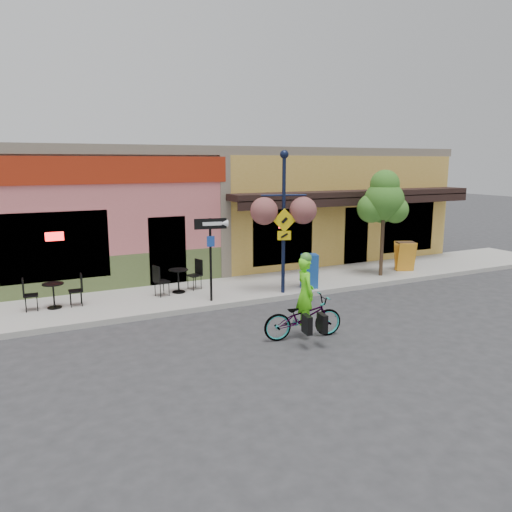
% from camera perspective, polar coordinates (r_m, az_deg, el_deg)
% --- Properties ---
extents(ground, '(90.00, 90.00, 0.00)m').
position_cam_1_polar(ground, '(14.45, 5.60, -5.36)').
color(ground, '#2D2D30').
rests_on(ground, ground).
extents(sidewalk, '(24.00, 3.00, 0.15)m').
position_cam_1_polar(sidewalk, '(16.10, 1.82, -3.35)').
color(sidewalk, '#9E9B93').
rests_on(sidewalk, ground).
extents(curb, '(24.00, 0.12, 0.15)m').
position_cam_1_polar(curb, '(14.88, 4.48, -4.56)').
color(curb, '#A8A59E').
rests_on(curb, ground).
extents(building, '(18.20, 8.20, 4.50)m').
position_cam_1_polar(building, '(20.70, -5.41, 5.86)').
color(building, '#C96365').
rests_on(building, ground).
extents(bicycle, '(1.96, 0.94, 0.99)m').
position_cam_1_polar(bicycle, '(11.53, 5.39, -6.99)').
color(bicycle, maroon).
rests_on(bicycle, ground).
extents(cyclist_rider, '(0.48, 0.65, 1.64)m').
position_cam_1_polar(cyclist_rider, '(11.46, 5.63, -5.40)').
color(cyclist_rider, '#62FE1A').
rests_on(cyclist_rider, ground).
extents(lamp_post, '(1.43, 0.91, 4.18)m').
position_cam_1_polar(lamp_post, '(14.56, 3.17, 3.80)').
color(lamp_post, black).
rests_on(lamp_post, sidewalk).
extents(one_way_sign, '(0.91, 0.36, 2.33)m').
position_cam_1_polar(one_way_sign, '(13.85, -5.20, -0.47)').
color(one_way_sign, black).
rests_on(one_way_sign, sidewalk).
extents(cafe_set_left, '(1.50, 0.79, 0.88)m').
position_cam_1_polar(cafe_set_left, '(14.30, -22.14, -3.84)').
color(cafe_set_left, black).
rests_on(cafe_set_left, sidewalk).
extents(cafe_set_right, '(1.69, 1.17, 0.92)m').
position_cam_1_polar(cafe_set_right, '(14.99, -8.85, -2.43)').
color(cafe_set_right, black).
rests_on(cafe_set_right, sidewalk).
extents(newspaper_box_blue, '(0.57, 0.54, 1.05)m').
position_cam_1_polar(newspaper_box_blue, '(15.47, 6.11, -1.72)').
color(newspaper_box_blue, '#194898').
rests_on(newspaper_box_blue, sidewalk).
extents(newspaper_box_grey, '(0.48, 0.46, 0.82)m').
position_cam_1_polar(newspaper_box_grey, '(15.61, 6.30, -2.04)').
color(newspaper_box_grey, silver).
rests_on(newspaper_box_grey, sidewalk).
extents(street_tree, '(1.72, 1.72, 3.63)m').
position_cam_1_polar(street_tree, '(17.37, 14.31, 3.70)').
color(street_tree, '#3D7A26').
rests_on(street_tree, sidewalk).
extents(sandwich_board, '(0.76, 0.67, 1.05)m').
position_cam_1_polar(sandwich_board, '(18.39, 16.85, -0.13)').
color(sandwich_board, orange).
rests_on(sandwich_board, sidewalk).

